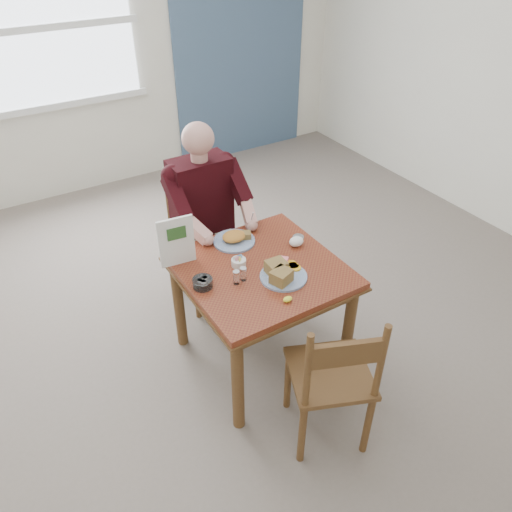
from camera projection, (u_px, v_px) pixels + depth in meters
floor at (260, 356)px, 3.37m from camera, size 6.00×6.00×0.00m
wall_back at (91, 46)px, 4.63m from camera, size 5.50×0.00×5.50m
accent_panel at (241, 27)px, 5.29m from camera, size 1.60×0.02×2.80m
lemon_wedge at (288, 299)px, 2.67m from camera, size 0.06×0.05×0.03m
napkin at (296, 241)px, 3.10m from camera, size 0.10×0.09×0.06m
metal_dish at (298, 237)px, 3.18m from camera, size 0.09×0.09×0.01m
window at (42, 28)px, 4.32m from camera, size 1.72×0.04×1.42m
table at (261, 282)px, 3.00m from camera, size 0.92×0.92×0.75m
chair_far at (203, 241)px, 3.64m from camera, size 0.42×0.42×0.95m
chair_near at (332, 378)px, 2.60m from camera, size 0.55×0.55×0.95m
diner at (206, 207)px, 3.39m from camera, size 0.53×0.56×1.39m
near_plate at (281, 273)px, 2.83m from camera, size 0.32×0.32×0.09m
far_plate at (235, 238)px, 3.13m from camera, size 0.35×0.35×0.07m
caddy at (239, 262)px, 2.93m from camera, size 0.10×0.10×0.07m
shakers at (240, 276)px, 2.80m from camera, size 0.09×0.05×0.08m
creamer at (203, 283)px, 2.77m from camera, size 0.13×0.13×0.05m
menu at (176, 241)px, 2.87m from camera, size 0.21×0.04×0.31m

